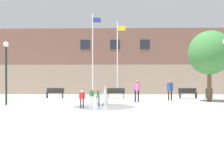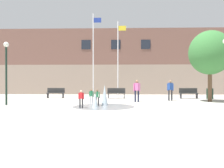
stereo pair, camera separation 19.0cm
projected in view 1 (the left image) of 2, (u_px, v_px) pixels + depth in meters
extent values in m
plane|color=#B2ADA3|center=(113.00, 119.00, 8.39)|extent=(100.00, 100.00, 0.00)
cube|color=gray|center=(115.00, 80.00, 28.63)|extent=(36.00, 6.00, 3.51)
cube|color=brown|center=(115.00, 50.00, 28.60)|extent=(36.00, 6.00, 4.29)
cube|color=#1E232D|center=(85.00, 45.00, 25.64)|extent=(1.10, 0.06, 1.10)
cube|color=#1E232D|center=(115.00, 45.00, 25.58)|extent=(1.10, 0.06, 1.10)
cube|color=#1E232D|center=(145.00, 44.00, 25.52)|extent=(1.10, 0.06, 1.10)
cylinder|color=gray|center=(104.00, 106.00, 12.79)|extent=(3.61, 3.61, 0.01)
cone|color=silver|center=(105.00, 95.00, 13.52)|extent=(0.40, 0.40, 1.27)
cone|color=silver|center=(96.00, 100.00, 12.42)|extent=(0.33, 0.33, 0.81)
cube|color=#28282D|center=(47.00, 96.00, 19.70)|extent=(0.06, 0.40, 0.44)
cube|color=#28282D|center=(63.00, 96.00, 19.68)|extent=(0.06, 0.40, 0.44)
cube|color=#2D2D2D|center=(55.00, 93.00, 19.69)|extent=(1.60, 0.44, 0.05)
cube|color=#2D2D2D|center=(55.00, 90.00, 19.89)|extent=(1.60, 0.04, 0.42)
cube|color=#28282D|center=(108.00, 96.00, 19.40)|extent=(0.06, 0.40, 0.44)
cube|color=#28282D|center=(124.00, 96.00, 19.38)|extent=(0.06, 0.40, 0.44)
cube|color=#2D2D2D|center=(116.00, 93.00, 19.39)|extent=(1.60, 0.44, 0.05)
cube|color=#2D2D2D|center=(116.00, 90.00, 19.59)|extent=(1.60, 0.04, 0.42)
cube|color=#28282D|center=(180.00, 96.00, 19.25)|extent=(0.06, 0.40, 0.44)
cube|color=#28282D|center=(196.00, 96.00, 19.22)|extent=(0.06, 0.40, 0.44)
cube|color=#2D2D2D|center=(188.00, 93.00, 19.23)|extent=(1.60, 0.44, 0.05)
cube|color=#2D2D2D|center=(187.00, 90.00, 19.43)|extent=(1.60, 0.04, 0.42)
cylinder|color=silver|center=(91.00, 100.00, 14.26)|extent=(0.07, 0.07, 0.52)
cylinder|color=silver|center=(93.00, 100.00, 14.26)|extent=(0.07, 0.07, 0.52)
cube|color=#237547|center=(92.00, 94.00, 14.26)|extent=(0.16, 0.23, 0.33)
sphere|color=#997051|center=(92.00, 90.00, 14.26)|extent=(0.13, 0.13, 0.13)
cylinder|color=#237547|center=(90.00, 94.00, 14.26)|extent=(0.05, 0.05, 0.34)
cylinder|color=#237547|center=(94.00, 94.00, 14.26)|extent=(0.05, 0.05, 0.34)
cylinder|color=#28282D|center=(81.00, 103.00, 12.05)|extent=(0.07, 0.07, 0.52)
cylinder|color=#28282D|center=(83.00, 103.00, 12.05)|extent=(0.07, 0.07, 0.52)
cube|color=red|center=(82.00, 96.00, 12.04)|extent=(0.24, 0.21, 0.33)
sphere|color=beige|center=(82.00, 91.00, 12.04)|extent=(0.13, 0.13, 0.13)
cylinder|color=red|center=(80.00, 96.00, 12.05)|extent=(0.05, 0.05, 0.34)
cylinder|color=red|center=(84.00, 96.00, 12.04)|extent=(0.05, 0.05, 0.34)
cylinder|color=#1E233D|center=(135.00, 96.00, 15.70)|extent=(0.12, 0.12, 0.84)
cylinder|color=#1E233D|center=(138.00, 96.00, 15.70)|extent=(0.12, 0.12, 0.84)
cube|color=pink|center=(137.00, 87.00, 15.69)|extent=(0.38, 0.38, 0.54)
sphere|color=#997051|center=(137.00, 81.00, 15.69)|extent=(0.21, 0.21, 0.21)
cylinder|color=pink|center=(134.00, 87.00, 15.70)|extent=(0.08, 0.08, 0.55)
cylinder|color=pink|center=(140.00, 87.00, 15.69)|extent=(0.08, 0.08, 0.55)
cylinder|color=#28282D|center=(97.00, 101.00, 13.24)|extent=(0.07, 0.07, 0.52)
cylinder|color=#28282D|center=(99.00, 101.00, 13.24)|extent=(0.07, 0.07, 0.52)
cube|color=#237547|center=(98.00, 94.00, 13.24)|extent=(0.13, 0.21, 0.33)
sphere|color=brown|center=(98.00, 91.00, 13.23)|extent=(0.13, 0.13, 0.13)
cylinder|color=#237547|center=(96.00, 95.00, 13.24)|extent=(0.05, 0.05, 0.34)
cylinder|color=#237547|center=(100.00, 95.00, 13.23)|extent=(0.05, 0.05, 0.34)
cylinder|color=#28282D|center=(169.00, 95.00, 17.00)|extent=(0.12, 0.12, 0.84)
cylinder|color=#28282D|center=(171.00, 95.00, 16.99)|extent=(0.12, 0.12, 0.84)
cube|color=#284C9E|center=(170.00, 86.00, 16.99)|extent=(0.39, 0.35, 0.54)
sphere|color=#997051|center=(170.00, 82.00, 16.99)|extent=(0.21, 0.21, 0.21)
cylinder|color=#284C9E|center=(167.00, 87.00, 16.99)|extent=(0.08, 0.08, 0.55)
cylinder|color=#284C9E|center=(173.00, 87.00, 16.99)|extent=(0.08, 0.08, 0.55)
cylinder|color=silver|center=(93.00, 56.00, 20.45)|extent=(0.10, 0.10, 7.88)
cube|color=#233893|center=(97.00, 20.00, 20.42)|extent=(0.70, 0.02, 0.45)
cylinder|color=silver|center=(117.00, 60.00, 20.42)|extent=(0.10, 0.10, 7.12)
cube|color=yellow|center=(122.00, 28.00, 20.39)|extent=(0.70, 0.02, 0.45)
cylinder|color=#192D23|center=(6.00, 76.00, 13.51)|extent=(0.12, 0.12, 3.62)
sphere|color=white|center=(6.00, 44.00, 13.49)|extent=(0.32, 0.32, 0.32)
cylinder|color=#193323|center=(209.00, 94.00, 18.82)|extent=(0.56, 0.56, 0.90)
cylinder|color=brown|center=(209.00, 88.00, 16.10)|extent=(0.29, 0.29, 1.99)
ellipsoid|color=#387538|center=(209.00, 53.00, 16.09)|extent=(3.04, 3.04, 3.23)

